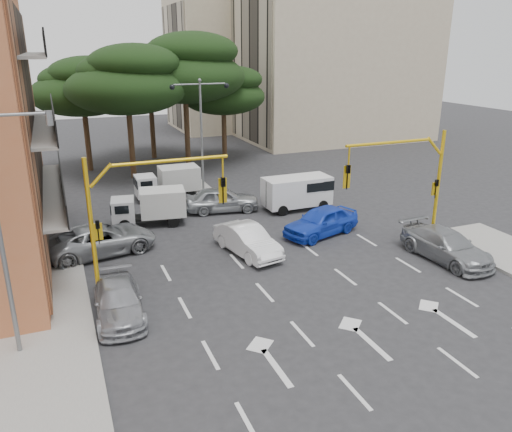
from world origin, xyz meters
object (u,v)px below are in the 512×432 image
at_px(car_silver_wagon, 119,301).
at_px(car_silver_parked, 446,246).
at_px(signal_mast_left, 136,206).
at_px(box_truck_b, 168,183).
at_px(van_white, 297,193).
at_px(car_white_hatch, 247,240).
at_px(car_blue_compact, 321,221).
at_px(box_truck_a, 150,208).
at_px(car_silver_cross_a, 101,239).
at_px(signal_mast_right, 411,175).
at_px(street_lamp_center, 201,116).
at_px(car_silver_cross_b, 222,199).
at_px(street_lamp_left, 5,223).

height_order(car_silver_wagon, car_silver_parked, car_silver_parked).
relative_size(signal_mast_left, box_truck_b, 1.37).
xyz_separation_m(car_silver_parked, van_white, (-3.16, 10.02, 0.34)).
distance_m(car_white_hatch, box_truck_b, 11.28).
distance_m(car_blue_compact, box_truck_a, 9.97).
bearing_deg(signal_mast_left, car_silver_parked, -8.39).
height_order(signal_mast_left, car_silver_cross_a, signal_mast_left).
relative_size(signal_mast_right, street_lamp_center, 0.77).
bearing_deg(box_truck_a, car_silver_wagon, 171.46).
xyz_separation_m(signal_mast_left, car_silver_wagon, (-1.20, -1.64, -3.25)).
xyz_separation_m(car_silver_cross_a, box_truck_b, (5.32, 8.38, 0.31)).
bearing_deg(car_silver_parked, signal_mast_left, 167.80).
relative_size(car_silver_wagon, car_silver_cross_a, 0.80).
height_order(signal_mast_right, car_silver_cross_a, signal_mast_right).
bearing_deg(street_lamp_center, car_silver_cross_b, -92.17).
bearing_deg(box_truck_b, car_silver_wagon, 161.11).
bearing_deg(street_lamp_center, street_lamp_left, -123.59).
distance_m(street_lamp_left, car_silver_cross_a, 9.51).
relative_size(car_white_hatch, box_truck_a, 1.04).
relative_size(signal_mast_left, street_lamp_center, 0.77).
height_order(van_white, box_truck_b, box_truck_b).
distance_m(car_white_hatch, car_silver_parked, 9.77).
bearing_deg(signal_mast_left, van_white, 35.08).
xyz_separation_m(signal_mast_left, box_truck_b, (4.12, 13.39, -2.80)).
relative_size(street_lamp_left, box_truck_b, 1.82).
relative_size(car_silver_cross_a, van_white, 1.29).
height_order(street_lamp_left, car_silver_wagon, street_lamp_left).
bearing_deg(signal_mast_right, van_white, 106.64).
height_order(car_silver_wagon, box_truck_a, box_truck_a).
relative_size(street_lamp_left, car_silver_parked, 1.58).
xyz_separation_m(signal_mast_right, box_truck_b, (-9.49, 13.39, -2.80)).
distance_m(street_lamp_center, box_truck_a, 8.62).
height_order(car_blue_compact, box_truck_b, box_truck_b).
distance_m(car_silver_cross_b, box_truck_a, 4.78).
distance_m(car_white_hatch, car_silver_wagon, 7.86).
distance_m(car_silver_cross_a, van_white, 12.78).
bearing_deg(signal_mast_left, box_truck_a, 77.14).
height_order(signal_mast_right, car_silver_cross_b, signal_mast_right).
bearing_deg(signal_mast_right, street_lamp_center, 115.91).
bearing_deg(car_silver_cross_b, car_white_hatch, -177.75).
xyz_separation_m(street_lamp_left, car_blue_compact, (14.89, 6.18, -3.93)).
bearing_deg(box_truck_b, street_lamp_center, -76.41).
xyz_separation_m(car_white_hatch, car_silver_parked, (8.76, -4.34, 0.00)).
distance_m(van_white, box_truck_b, 8.99).
distance_m(street_lamp_left, box_truck_b, 18.86).
height_order(box_truck_a, box_truck_b, box_truck_b).
height_order(street_lamp_left, car_silver_cross_b, street_lamp_left).
bearing_deg(street_lamp_center, box_truck_a, -131.14).
height_order(signal_mast_right, signal_mast_left, same).
relative_size(car_blue_compact, van_white, 1.09).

